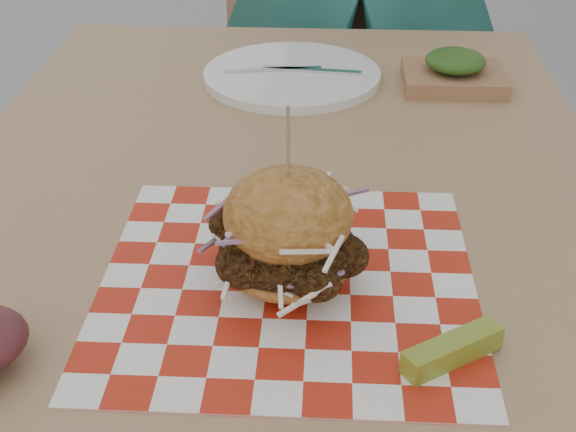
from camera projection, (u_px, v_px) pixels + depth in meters
name	position (u px, v px, depth m)	size (l,w,h in m)	color
patio_table	(278.00, 250.00, 0.97)	(0.80, 1.20, 0.75)	tan
patio_chair	(318.00, 49.00, 1.93)	(0.53, 0.53, 0.95)	tan
paper_liner	(288.00, 281.00, 0.78)	(0.36, 0.36, 0.00)	red
sandwich	(288.00, 236.00, 0.75)	(0.16, 0.16, 0.18)	#C07836
pickle_spear	(452.00, 350.00, 0.67)	(0.10, 0.02, 0.02)	olive
place_setting	(292.00, 75.00, 1.22)	(0.27, 0.27, 0.02)	white
kraft_tray	(454.00, 72.00, 1.19)	(0.15, 0.12, 0.06)	#986A45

